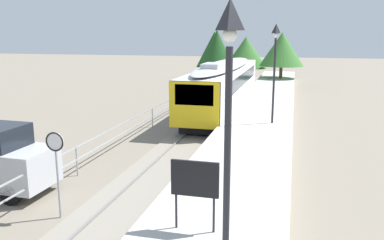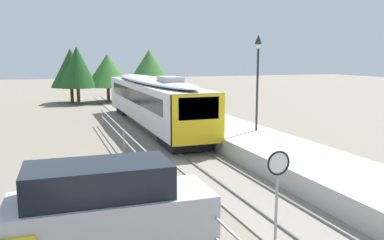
{
  "view_description": "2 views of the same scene",
  "coord_description": "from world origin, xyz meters",
  "px_view_note": "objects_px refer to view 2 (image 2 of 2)",
  "views": [
    {
      "loc": [
        5.09,
        -1.81,
        5.69
      ],
      "look_at": [
        0.4,
        16.51,
        1.6
      ],
      "focal_mm": 37.12,
      "sensor_mm": 36.0,
      "label": 1
    },
    {
      "loc": [
        -6.89,
        0.56,
        4.98
      ],
      "look_at": [
        0.0,
        19.51,
        1.8
      ],
      "focal_mm": 36.83,
      "sensor_mm": 36.0,
      "label": 2
    }
  ],
  "objects_px": {
    "commuter_train": "(152,98)",
    "platform_lamp_mid_platform": "(258,65)",
    "parked_van_silver": "(109,211)",
    "speed_limit_sign": "(278,178)"
  },
  "relations": [
    {
      "from": "commuter_train",
      "to": "platform_lamp_mid_platform",
      "type": "bearing_deg",
      "value": -63.1
    },
    {
      "from": "commuter_train",
      "to": "platform_lamp_mid_platform",
      "type": "height_order",
      "value": "platform_lamp_mid_platform"
    },
    {
      "from": "commuter_train",
      "to": "parked_van_silver",
      "type": "relative_size",
      "value": 3.9
    },
    {
      "from": "parked_van_silver",
      "to": "platform_lamp_mid_platform",
      "type": "bearing_deg",
      "value": 46.32
    },
    {
      "from": "platform_lamp_mid_platform",
      "to": "speed_limit_sign",
      "type": "distance_m",
      "value": 13.25
    },
    {
      "from": "platform_lamp_mid_platform",
      "to": "speed_limit_sign",
      "type": "height_order",
      "value": "platform_lamp_mid_platform"
    },
    {
      "from": "commuter_train",
      "to": "platform_lamp_mid_platform",
      "type": "distance_m",
      "value": 9.34
    },
    {
      "from": "speed_limit_sign",
      "to": "parked_van_silver",
      "type": "bearing_deg",
      "value": 160.25
    },
    {
      "from": "commuter_train",
      "to": "speed_limit_sign",
      "type": "bearing_deg",
      "value": -95.34
    },
    {
      "from": "platform_lamp_mid_platform",
      "to": "parked_van_silver",
      "type": "xyz_separation_m",
      "value": [
        -9.75,
        -10.21,
        -3.33
      ]
    }
  ]
}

